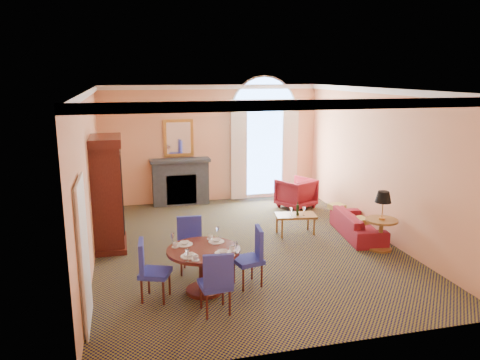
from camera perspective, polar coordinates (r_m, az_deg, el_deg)
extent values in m
plane|color=black|center=(9.78, 0.72, -8.09)|extent=(7.50, 7.50, 0.00)
cube|color=#FBAA77|center=(12.93, -3.52, 4.41)|extent=(6.00, 0.04, 3.20)
cube|color=#FBAA77|center=(9.05, -17.95, 0.14)|extent=(0.04, 7.50, 3.20)
cube|color=#FBAA77|center=(10.49, 16.81, 1.90)|extent=(0.04, 7.50, 3.20)
cube|color=white|center=(9.13, 0.78, 11.01)|extent=(6.00, 7.50, 0.04)
cube|color=white|center=(9.14, 0.78, 10.63)|extent=(6.00, 7.50, 0.12)
cube|color=white|center=(6.91, -18.48, -8.75)|extent=(0.08, 0.90, 2.06)
cube|color=#3B4046|center=(12.79, -7.26, -0.32)|extent=(1.50, 0.40, 1.20)
cube|color=#3B4046|center=(12.63, -7.32, 2.48)|extent=(1.60, 0.46, 0.08)
cube|color=gold|center=(12.74, -7.50, 5.11)|extent=(0.80, 0.04, 1.00)
cube|color=white|center=(12.72, -7.49, 5.10)|extent=(0.64, 0.02, 0.84)
cube|color=white|center=(13.32, 2.88, 3.15)|extent=(1.90, 0.04, 2.50)
cube|color=#97C1FD|center=(13.31, 2.89, 3.14)|extent=(1.70, 0.02, 2.30)
cylinder|color=white|center=(13.17, 2.94, 8.52)|extent=(1.90, 0.04, 1.90)
cube|color=beige|center=(13.01, -0.13, 2.93)|extent=(0.45, 0.06, 2.45)
cube|color=beige|center=(13.44, 6.09, 3.18)|extent=(0.45, 0.06, 2.45)
cube|color=beige|center=(13.04, 3.11, 9.13)|extent=(2.00, 0.08, 0.30)
cube|color=#3F140E|center=(9.83, -15.86, -1.99)|extent=(0.58, 1.06, 2.12)
cube|color=#3F140E|center=(9.61, -16.28, 4.62)|extent=(0.66, 1.16, 0.17)
cube|color=#3F140E|center=(10.12, -15.51, -7.50)|extent=(0.66, 1.16, 0.11)
cylinder|color=#3F140E|center=(7.61, -4.48, -8.55)|extent=(1.19, 1.19, 0.05)
cylinder|color=#3F140E|center=(7.75, -4.44, -11.12)|extent=(0.16, 0.16, 0.70)
cylinder|color=#3F140E|center=(7.89, -4.39, -13.24)|extent=(0.59, 0.59, 0.06)
cylinder|color=white|center=(7.89, -2.90, -7.50)|extent=(0.27, 0.27, 0.01)
imported|color=white|center=(7.88, -2.90, -7.33)|extent=(0.15, 0.15, 0.04)
imported|color=white|center=(8.01, -3.64, -6.90)|extent=(0.09, 0.09, 0.07)
cylinder|color=white|center=(7.81, -6.76, -7.79)|extent=(0.27, 0.27, 0.01)
imported|color=white|center=(7.80, -6.77, -7.62)|extent=(0.15, 0.15, 0.04)
imported|color=white|center=(7.71, -7.91, -7.81)|extent=(0.09, 0.09, 0.07)
cylinder|color=white|center=(7.32, -6.21, -9.23)|extent=(0.27, 0.27, 0.01)
imported|color=white|center=(7.31, -6.22, -9.05)|extent=(0.15, 0.15, 0.04)
imported|color=white|center=(7.16, -5.46, -9.40)|extent=(0.09, 0.09, 0.07)
cylinder|color=white|center=(7.40, -2.08, -8.90)|extent=(0.27, 0.27, 0.01)
imported|color=white|center=(7.39, -2.08, -8.72)|extent=(0.15, 0.15, 0.04)
imported|color=white|center=(7.48, -0.97, -8.34)|extent=(0.09, 0.09, 0.07)
cube|color=#282F9E|center=(8.46, -5.85, -8.37)|extent=(0.55, 0.55, 0.08)
cube|color=#282F9E|center=(8.55, -6.20, -6.10)|extent=(0.45, 0.10, 0.53)
cylinder|color=#3F140E|center=(8.69, -4.51, -9.46)|extent=(0.03, 0.03, 0.40)
cylinder|color=#3F140E|center=(8.73, -6.79, -9.40)|extent=(0.03, 0.03, 0.40)
cylinder|color=#3F140E|center=(8.37, -4.78, -10.36)|extent=(0.03, 0.03, 0.40)
cylinder|color=#3F140E|center=(8.42, -7.15, -10.28)|extent=(0.03, 0.03, 0.40)
cube|color=#282F9E|center=(7.11, -3.07, -12.61)|extent=(0.48, 0.48, 0.08)
cube|color=#282F9E|center=(6.81, -2.64, -11.13)|extent=(0.44, 0.10, 0.53)
cylinder|color=#3F140E|center=(7.03, -4.04, -15.14)|extent=(0.03, 0.03, 0.40)
cylinder|color=#3F140E|center=(7.11, -1.26, -14.74)|extent=(0.03, 0.03, 0.40)
cylinder|color=#3F140E|center=(7.32, -4.77, -13.92)|extent=(0.03, 0.03, 0.40)
cylinder|color=#3F140E|center=(7.40, -2.11, -13.57)|extent=(0.03, 0.03, 0.40)
cube|color=#282F9E|center=(7.93, 0.96, -9.79)|extent=(0.53, 0.53, 0.08)
cube|color=#282F9E|center=(7.89, 2.34, -7.66)|extent=(0.11, 0.45, 0.53)
cylinder|color=#3F140E|center=(7.96, 2.66, -11.59)|extent=(0.03, 0.03, 0.40)
cylinder|color=#3F140E|center=(8.24, 1.47, -10.70)|extent=(0.03, 0.03, 0.40)
cylinder|color=#3F140E|center=(7.82, 0.40, -12.07)|extent=(0.03, 0.03, 0.40)
cylinder|color=#3F140E|center=(8.10, -0.73, -11.14)|extent=(0.03, 0.03, 0.40)
cube|color=#282F9E|center=(7.59, -10.29, -11.10)|extent=(0.57, 0.57, 0.08)
cube|color=#282F9E|center=(7.45, -11.93, -9.22)|extent=(0.10, 0.44, 0.53)
cylinder|color=#3F140E|center=(7.88, -11.06, -12.09)|extent=(0.03, 0.03, 0.40)
cylinder|color=#3F140E|center=(7.59, -11.89, -13.16)|extent=(0.03, 0.03, 0.40)
cylinder|color=#3F140E|center=(7.79, -8.59, -12.32)|extent=(0.03, 0.03, 0.40)
cylinder|color=#3F140E|center=(7.49, -9.32, -13.42)|extent=(0.03, 0.03, 0.40)
imported|color=maroon|center=(10.62, 14.15, -5.26)|extent=(0.92, 1.86, 0.52)
imported|color=maroon|center=(12.50, 6.83, -1.59)|extent=(1.14, 1.15, 0.79)
cube|color=olive|center=(10.45, 6.80, -4.33)|extent=(0.95, 0.62, 0.05)
cylinder|color=olive|center=(10.24, 5.16, -5.99)|extent=(0.04, 0.04, 0.39)
cylinder|color=olive|center=(10.50, 9.03, -5.62)|extent=(0.04, 0.04, 0.39)
cylinder|color=olive|center=(10.55, 4.52, -5.39)|extent=(0.04, 0.04, 0.39)
cylinder|color=olive|center=(10.81, 8.30, -5.05)|extent=(0.04, 0.04, 0.39)
cylinder|color=olive|center=(9.83, 16.89, -4.72)|extent=(0.64, 0.64, 0.04)
cylinder|color=olive|center=(9.93, 16.77, -6.49)|extent=(0.09, 0.09, 0.60)
cylinder|color=olive|center=(10.02, 16.66, -7.99)|extent=(0.47, 0.47, 0.04)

